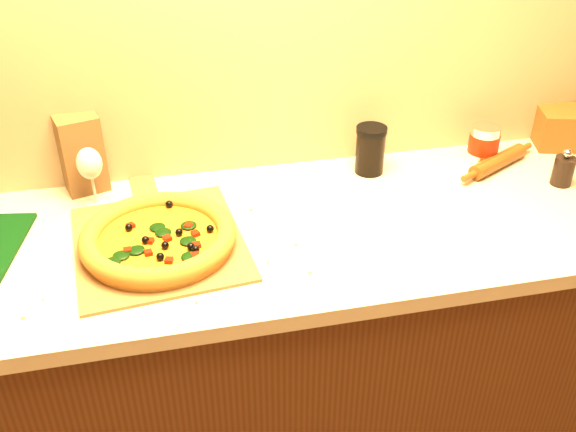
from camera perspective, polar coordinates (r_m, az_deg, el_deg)
The scene contains 11 objects.
cabinet at distance 1.91m, azimuth -0.75°, elevation -12.73°, with size 2.80×0.65×0.86m, color #48250F.
countertop at distance 1.63m, azimuth -0.87°, elevation -1.51°, with size 2.84×0.68×0.04m, color #C4B199.
pizza_peel at distance 1.59m, azimuth -11.46°, elevation -2.00°, with size 0.43×0.61×0.01m.
pizza at distance 1.55m, azimuth -11.44°, elevation -1.90°, with size 0.37×0.37×0.05m.
bottle_cap at distance 1.53m, azimuth -16.29°, elevation -4.35°, with size 0.03×0.03×0.01m, color black.
pepper_grinder at distance 1.93m, azimuth 23.29°, elevation 3.79°, with size 0.06×0.06×0.11m.
rolling_pin at distance 1.97m, azimuth 18.15°, elevation 4.63°, with size 0.30×0.17×0.04m.
coffee_canister at distance 1.96m, azimuth 16.99°, elevation 6.10°, with size 0.09×0.09×0.12m.
wine_glass at distance 1.73m, azimuth -17.23°, elevation 4.34°, with size 0.07×0.07×0.16m.
paper_bag at distance 1.81m, azimuth -17.86°, elevation 5.30°, with size 0.11×0.09×0.22m, color brown.
dark_jar at distance 1.84m, azimuth 7.32°, elevation 5.87°, with size 0.09×0.09×0.14m.
Camera 1 is at (-0.27, 0.10, 1.79)m, focal length 40.00 mm.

